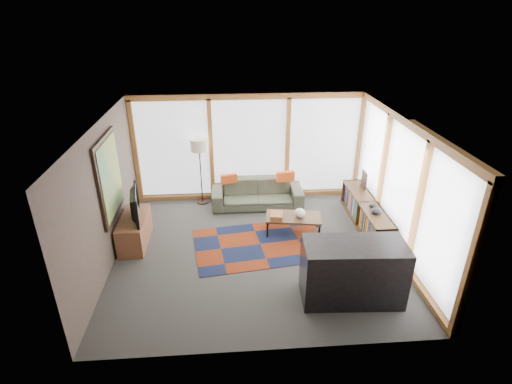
{
  "coord_description": "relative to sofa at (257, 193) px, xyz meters",
  "views": [
    {
      "loc": [
        -0.54,
        -6.61,
        4.47
      ],
      "look_at": [
        0.0,
        0.4,
        1.1
      ],
      "focal_mm": 28.0,
      "sensor_mm": 36.0,
      "label": 1
    }
  ],
  "objects": [
    {
      "name": "pillow_right",
      "position": [
        0.67,
        -0.01,
        0.43
      ],
      "size": [
        0.44,
        0.19,
        0.23
      ],
      "primitive_type": "cube",
      "rotation": [
        0.0,
        0.0,
        0.15
      ],
      "color": "#C24516",
      "rests_on": "sofa"
    },
    {
      "name": "tv_console",
      "position": [
        -2.6,
        -1.48,
        -0.02
      ],
      "size": [
        0.49,
        1.18,
        0.59
      ],
      "primitive_type": "cube",
      "color": "brown",
      "rests_on": "ground"
    },
    {
      "name": "bowl_b",
      "position": [
        2.32,
        -1.39,
        0.31
      ],
      "size": [
        0.18,
        0.18,
        0.08
      ],
      "primitive_type": "ellipsoid",
      "rotation": [
        0.0,
        0.0,
        -0.2
      ],
      "color": "black",
      "rests_on": "bookshelf"
    },
    {
      "name": "coffee_table",
      "position": [
        0.66,
        -1.3,
        -0.12
      ],
      "size": [
        1.22,
        0.74,
        0.38
      ],
      "primitive_type": null,
      "rotation": [
        0.0,
        0.0,
        -0.15
      ],
      "color": "#342311",
      "rests_on": "ground"
    },
    {
      "name": "sofa",
      "position": [
        0.0,
        0.0,
        0.0
      ],
      "size": [
        2.15,
        0.86,
        0.63
      ],
      "primitive_type": "imported",
      "rotation": [
        0.0,
        0.0,
        -0.01
      ],
      "color": "#3A3E30",
      "rests_on": "ground"
    },
    {
      "name": "floor_lamp",
      "position": [
        -1.33,
        0.26,
        0.5
      ],
      "size": [
        0.41,
        0.41,
        1.63
      ],
      "primitive_type": null,
      "color": "#302116",
      "rests_on": "ground"
    },
    {
      "name": "rug",
      "position": [
        -0.07,
        -1.73,
        -0.31
      ],
      "size": [
        2.82,
        2.02,
        0.01
      ],
      "primitive_type": "cube",
      "rotation": [
        0.0,
        0.0,
        0.14
      ],
      "color": "maroon",
      "rests_on": "ground"
    },
    {
      "name": "pillow_left",
      "position": [
        -0.66,
        -0.01,
        0.42
      ],
      "size": [
        0.39,
        0.2,
        0.21
      ],
      "primitive_type": "cube",
      "rotation": [
        0.0,
        0.0,
        0.24
      ],
      "color": "#C24516",
      "rests_on": "sofa"
    },
    {
      "name": "vase",
      "position": [
        0.79,
        -1.34,
        0.17
      ],
      "size": [
        0.24,
        0.24,
        0.2
      ],
      "primitive_type": "ellipsoid",
      "rotation": [
        0.0,
        0.0,
        0.06
      ],
      "color": "silver",
      "rests_on": "coffee_table"
    },
    {
      "name": "bookshelf",
      "position": [
        2.28,
        -1.16,
        -0.02
      ],
      "size": [
        0.43,
        2.36,
        0.59
      ],
      "primitive_type": null,
      "color": "#342311",
      "rests_on": "ground"
    },
    {
      "name": "television",
      "position": [
        -2.59,
        -1.48,
        0.57
      ],
      "size": [
        0.32,
        1.03,
        0.59
      ],
      "primitive_type": "imported",
      "rotation": [
        0.0,
        0.0,
        1.76
      ],
      "color": "black",
      "rests_on": "tv_console"
    },
    {
      "name": "ground",
      "position": [
        -0.15,
        -1.95,
        -0.31
      ],
      "size": [
        5.5,
        5.5,
        0.0
      ],
      "primitive_type": "plane",
      "color": "#2F2F2D",
      "rests_on": "ground"
    },
    {
      "name": "bowl_a",
      "position": [
        2.29,
        -1.67,
        0.33
      ],
      "size": [
        0.23,
        0.23,
        0.11
      ],
      "primitive_type": "ellipsoid",
      "rotation": [
        0.0,
        0.0,
        0.05
      ],
      "color": "black",
      "rests_on": "bookshelf"
    },
    {
      "name": "bar_counter",
      "position": [
        1.28,
        -3.43,
        0.2
      ],
      "size": [
        1.66,
        0.84,
        1.03
      ],
      "primitive_type": "cube",
      "rotation": [
        0.0,
        0.0,
        -0.05
      ],
      "color": "black",
      "rests_on": "ground"
    },
    {
      "name": "book_stack",
      "position": [
        0.3,
        -1.35,
        0.12
      ],
      "size": [
        0.3,
        0.35,
        0.1
      ],
      "primitive_type": "cube",
      "rotation": [
        0.0,
        0.0,
        -0.17
      ],
      "color": "brown",
      "rests_on": "coffee_table"
    },
    {
      "name": "shelf_picture",
      "position": [
        2.42,
        -0.43,
        0.47
      ],
      "size": [
        0.04,
        0.3,
        0.39
      ],
      "primitive_type": "cube",
      "rotation": [
        0.0,
        0.0,
        -0.02
      ],
      "color": "black",
      "rests_on": "bookshelf"
    },
    {
      "name": "room_envelope",
      "position": [
        0.35,
        -1.39,
        1.23
      ],
      "size": [
        5.52,
        5.02,
        2.62
      ],
      "color": "#443A34",
      "rests_on": "ground"
    }
  ]
}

